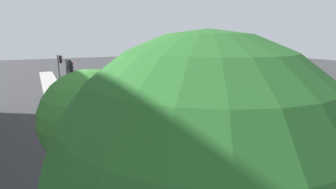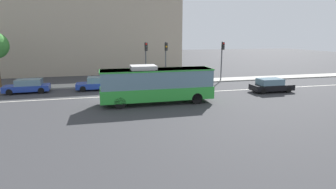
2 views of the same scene
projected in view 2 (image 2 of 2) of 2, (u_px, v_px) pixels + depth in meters
ground_plane at (117, 96)px, 26.96m from camera, size 160.00×160.00×0.00m
sidewalk_kerb at (114, 84)px, 33.16m from camera, size 80.00×2.52×0.14m
lane_centre_line at (117, 96)px, 26.96m from camera, size 76.00×0.16×0.01m
transit_bus at (157, 84)px, 23.86m from camera, size 10.02×2.57×3.46m
sedan_blue at (98, 83)px, 29.99m from camera, size 4.50×1.82×1.46m
sedan_black at (271, 85)px, 28.86m from camera, size 4.50×1.83×1.46m
sedan_blue_ahead at (28, 86)px, 28.46m from camera, size 4.56×1.97×1.46m
traffic_light_near_corner at (166, 55)px, 32.89m from camera, size 0.33×0.62×5.20m
traffic_light_mid_block at (222, 54)px, 34.76m from camera, size 0.32×0.62×5.20m
traffic_light_far_corner at (146, 56)px, 32.50m from camera, size 0.34×0.62×5.20m
office_block_background at (94, 30)px, 46.65m from camera, size 27.71×16.08×13.60m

